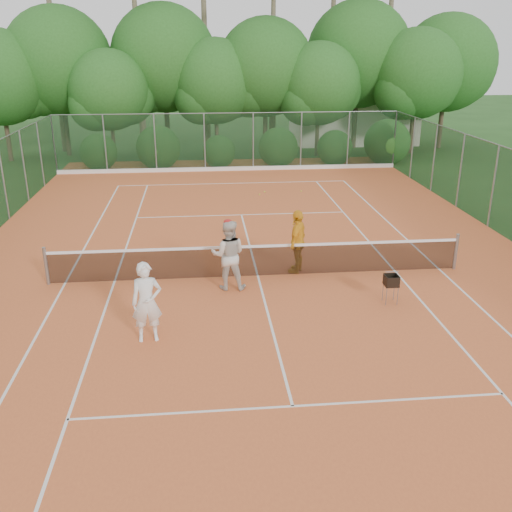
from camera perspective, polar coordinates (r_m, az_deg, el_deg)
The scene contains 14 objects.
ground at distance 16.63m, azimuth 0.18°, elevation -2.10°, with size 120.00×120.00×0.00m, color #214819.
clay_court at distance 16.63m, azimuth 0.18°, elevation -2.06°, with size 18.00×36.00×0.02m, color orange.
club_building at distance 40.97m, azimuth 9.59°, elevation 13.32°, with size 8.00×5.00×3.00m, color beige.
tennis_net at distance 16.43m, azimuth 0.19°, elevation -0.38°, with size 11.97×0.10×1.10m.
player_white at distance 13.01m, azimuth -10.87°, elevation -4.57°, with size 0.68×0.45×1.87m, color white.
player_center_grp at distance 15.49m, azimuth -2.78°, elevation 0.13°, with size 1.03×0.84×1.99m.
player_yellow at distance 16.68m, azimuth 4.19°, elevation 1.47°, with size 1.11×0.46×1.90m, color gold.
ball_hopper at distance 15.13m, azimuth 13.38°, elevation -2.46°, with size 0.34×0.34×0.77m.
stray_ball_a at distance 25.67m, azimuth 0.36°, elevation 6.18°, with size 0.07×0.07×0.07m, color #C7D030.
stray_ball_b at distance 26.15m, azimuth 0.87°, elevation 6.44°, with size 0.07×0.07×0.07m, color #C9EB36.
stray_ball_c at distance 26.34m, azimuth 4.54°, elevation 6.49°, with size 0.07×0.07×0.07m, color gold.
court_markings at distance 16.62m, azimuth 0.19°, elevation -2.02°, with size 11.03×23.83×0.01m.
fence_back at distance 30.71m, azimuth -2.72°, elevation 11.32°, with size 18.07×0.07×3.00m.
tropical_treeline at distance 35.65m, azimuth -0.88°, elevation 18.40°, with size 32.10×8.49×15.03m.
Camera 1 is at (-1.57, -15.28, 6.37)m, focal length 40.00 mm.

